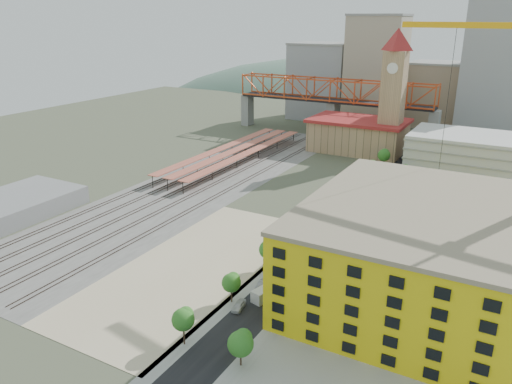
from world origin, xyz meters
The scene contains 30 objects.
ground centered at (0.00, 0.00, 0.00)m, with size 400.00×400.00×0.00m, color #474C38.
ballast_strip centered at (-36.00, 17.50, 0.03)m, with size 36.00×165.00×0.06m, color #605E59.
dirt_lot centered at (-4.00, -31.50, 0.03)m, with size 28.00×67.00×0.06m, color tan.
street_asphalt centered at (16.00, 15.00, 0.03)m, with size 12.00×170.00×0.06m, color black.
sidewalk_west centered at (10.50, 15.00, 0.02)m, with size 3.00×170.00×0.04m, color gray.
sidewalk_east centered at (21.50, 15.00, 0.02)m, with size 3.00×170.00×0.04m, color gray.
construction_pad centered at (45.00, -20.00, 0.03)m, with size 50.00×90.00×0.06m, color gray.
rail_tracks centered at (-37.80, 17.50, 0.15)m, with size 26.56×160.00×0.18m.
platform_canopies centered at (-41.00, 45.00, 3.99)m, with size 16.00×80.00×4.12m.
station_hall centered at (-5.00, 82.00, 6.67)m, with size 38.00×24.00×13.10m.
clock_tower centered at (8.00, 79.99, 28.70)m, with size 12.00×12.00×52.00m.
parking_garage centered at (36.00, 70.00, 7.00)m, with size 34.00×26.00×14.00m, color silver.
truss_bridge centered at (-25.00, 105.00, 18.86)m, with size 94.00×9.60×25.60m.
construction_building centered at (42.00, -20.00, 9.41)m, with size 44.60×50.60×18.80m.
warehouse centered at (-66.00, -30.00, 2.50)m, with size 22.00×32.00×5.00m, color gray.
street_trees centered at (16.00, 5.00, 0.00)m, with size 15.40×124.40×8.00m.
skyline centered at (7.47, 142.31, 22.81)m, with size 133.00×46.00×60.00m.
distant_hills centered at (45.28, 260.00, -79.54)m, with size 647.00×264.00×227.00m.
site_trailer_a centered at (16.00, -34.36, 1.23)m, with size 2.37×9.02×2.47m, color silver.
site_trailer_b centered at (16.00, -28.50, 1.36)m, with size 2.62×9.96×2.73m, color silver.
site_trailer_c centered at (16.00, -9.70, 1.36)m, with size 2.61×9.92×2.71m, color silver.
site_trailer_d centered at (16.00, -11.34, 1.36)m, with size 2.61×9.92×2.72m, color silver.
car_0 centered at (13.00, -41.48, 0.74)m, with size 1.74×4.32×1.47m, color silver.
car_1 centered at (13.00, -32.42, 0.66)m, with size 1.39×3.99×1.32m, color gray.
car_2 centered at (13.00, -14.65, 0.71)m, with size 2.35×5.09×1.42m, color black.
car_3 centered at (13.00, 17.95, 0.80)m, with size 2.25×5.53×1.61m, color navy.
car_4 centered at (19.00, -38.46, 0.65)m, with size 1.53×3.80×1.30m, color white.
car_5 centered at (19.00, -20.53, 0.78)m, with size 1.65×4.73×1.56m, color #ACABB1.
car_6 centered at (19.00, -3.46, 0.76)m, with size 2.52×5.48×1.52m, color black.
car_7 centered at (19.00, 35.72, 0.67)m, with size 1.88×4.63×1.34m, color navy.
Camera 1 is at (55.22, -110.47, 51.92)m, focal length 35.00 mm.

